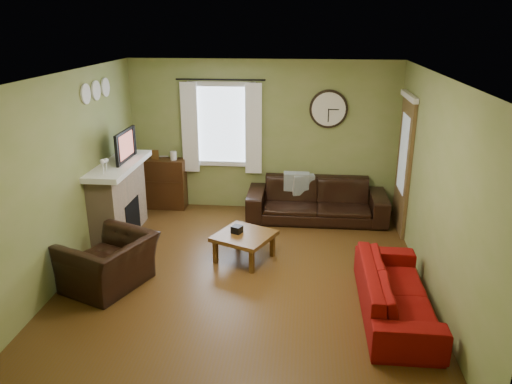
# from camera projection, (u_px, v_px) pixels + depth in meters

# --- Properties ---
(floor) EXTENTS (4.60, 5.20, 0.00)m
(floor) POSITION_uv_depth(u_px,v_px,m) (245.00, 277.00, 6.58)
(floor) COLOR #4D3114
(floor) RESTS_ON ground
(ceiling) EXTENTS (4.60, 5.20, 0.00)m
(ceiling) POSITION_uv_depth(u_px,v_px,m) (244.00, 76.00, 5.73)
(ceiling) COLOR white
(ceiling) RESTS_ON ground
(wall_left) EXTENTS (0.00, 5.20, 2.60)m
(wall_left) POSITION_uv_depth(u_px,v_px,m) (66.00, 178.00, 6.37)
(wall_left) COLOR olive
(wall_left) RESTS_ON ground
(wall_right) EXTENTS (0.00, 5.20, 2.60)m
(wall_right) POSITION_uv_depth(u_px,v_px,m) (436.00, 189.00, 5.94)
(wall_right) COLOR olive
(wall_right) RESTS_ON ground
(wall_back) EXTENTS (4.60, 0.00, 2.60)m
(wall_back) POSITION_uv_depth(u_px,v_px,m) (263.00, 137.00, 8.60)
(wall_back) COLOR olive
(wall_back) RESTS_ON ground
(wall_front) EXTENTS (4.60, 0.00, 2.60)m
(wall_front) POSITION_uv_depth(u_px,v_px,m) (203.00, 291.00, 3.71)
(wall_front) COLOR olive
(wall_front) RESTS_ON ground
(fireplace) EXTENTS (0.40, 1.40, 1.10)m
(fireplace) POSITION_uv_depth(u_px,v_px,m) (119.00, 202.00, 7.68)
(fireplace) COLOR tan
(fireplace) RESTS_ON floor
(firebox) EXTENTS (0.04, 0.60, 0.55)m
(firebox) POSITION_uv_depth(u_px,v_px,m) (132.00, 218.00, 7.74)
(firebox) COLOR black
(firebox) RESTS_ON fireplace
(mantel) EXTENTS (0.58, 1.60, 0.08)m
(mantel) POSITION_uv_depth(u_px,v_px,m) (117.00, 165.00, 7.48)
(mantel) COLOR white
(mantel) RESTS_ON fireplace
(tv) EXTENTS (0.08, 0.60, 0.35)m
(tv) POSITION_uv_depth(u_px,v_px,m) (121.00, 149.00, 7.55)
(tv) COLOR black
(tv) RESTS_ON mantel
(tv_screen) EXTENTS (0.02, 0.62, 0.36)m
(tv_screen) POSITION_uv_depth(u_px,v_px,m) (126.00, 146.00, 7.52)
(tv_screen) COLOR #994C3F
(tv_screen) RESTS_ON mantel
(medallion_left) EXTENTS (0.28, 0.28, 0.03)m
(medallion_left) POSITION_uv_depth(u_px,v_px,m) (86.00, 94.00, 6.81)
(medallion_left) COLOR white
(medallion_left) RESTS_ON wall_left
(medallion_mid) EXTENTS (0.28, 0.28, 0.03)m
(medallion_mid) POSITION_uv_depth(u_px,v_px,m) (96.00, 90.00, 7.13)
(medallion_mid) COLOR white
(medallion_mid) RESTS_ON wall_left
(medallion_right) EXTENTS (0.28, 0.28, 0.03)m
(medallion_right) POSITION_uv_depth(u_px,v_px,m) (105.00, 87.00, 7.46)
(medallion_right) COLOR white
(medallion_right) RESTS_ON wall_left
(window_pane) EXTENTS (1.00, 0.02, 1.30)m
(window_pane) POSITION_uv_depth(u_px,v_px,m) (222.00, 124.00, 8.58)
(window_pane) COLOR silver
(window_pane) RESTS_ON wall_back
(curtain_rod) EXTENTS (0.03, 0.03, 1.50)m
(curtain_rod) POSITION_uv_depth(u_px,v_px,m) (220.00, 80.00, 8.23)
(curtain_rod) COLOR black
(curtain_rod) RESTS_ON wall_back
(curtain_left) EXTENTS (0.28, 0.04, 1.55)m
(curtain_left) POSITION_uv_depth(u_px,v_px,m) (190.00, 128.00, 8.55)
(curtain_left) COLOR white
(curtain_left) RESTS_ON wall_back
(curtain_right) EXTENTS (0.28, 0.04, 1.55)m
(curtain_right) POSITION_uv_depth(u_px,v_px,m) (253.00, 129.00, 8.45)
(curtain_right) COLOR white
(curtain_right) RESTS_ON wall_back
(wall_clock) EXTENTS (0.64, 0.06, 0.64)m
(wall_clock) POSITION_uv_depth(u_px,v_px,m) (329.00, 109.00, 8.28)
(wall_clock) COLOR white
(wall_clock) RESTS_ON wall_back
(door) EXTENTS (0.05, 0.90, 2.10)m
(door) POSITION_uv_depth(u_px,v_px,m) (404.00, 166.00, 7.76)
(door) COLOR brown
(door) RESTS_ON floor
(bookshelf) EXTENTS (0.75, 0.32, 0.89)m
(bookshelf) POSITION_uv_depth(u_px,v_px,m) (165.00, 184.00, 8.87)
(bookshelf) COLOR #351C0B
(bookshelf) RESTS_ON floor
(book) EXTENTS (0.16, 0.22, 0.02)m
(book) POSITION_uv_depth(u_px,v_px,m) (161.00, 152.00, 8.95)
(book) COLOR #5B3915
(book) RESTS_ON bookshelf
(sofa_brown) EXTENTS (2.31, 0.91, 0.68)m
(sofa_brown) POSITION_uv_depth(u_px,v_px,m) (317.00, 200.00, 8.38)
(sofa_brown) COLOR black
(sofa_brown) RESTS_ON floor
(pillow_left) EXTENTS (0.37, 0.21, 0.36)m
(pillow_left) POSITION_uv_depth(u_px,v_px,m) (303.00, 185.00, 8.48)
(pillow_left) COLOR gray
(pillow_left) RESTS_ON sofa_brown
(pillow_right) EXTENTS (0.43, 0.13, 0.43)m
(pillow_right) POSITION_uv_depth(u_px,v_px,m) (296.00, 184.00, 8.51)
(pillow_right) COLOR gray
(pillow_right) RESTS_ON sofa_brown
(sofa_red) EXTENTS (0.75, 1.93, 0.56)m
(sofa_red) POSITION_uv_depth(u_px,v_px,m) (396.00, 292.00, 5.67)
(sofa_red) COLOR #740907
(sofa_red) RESTS_ON floor
(armchair) EXTENTS (1.21, 1.28, 0.66)m
(armchair) POSITION_uv_depth(u_px,v_px,m) (109.00, 263.00, 6.24)
(armchair) COLOR black
(armchair) RESTS_ON floor
(coffee_table) EXTENTS (0.96, 0.96, 0.39)m
(coffee_table) POSITION_uv_depth(u_px,v_px,m) (244.00, 247.00, 7.00)
(coffee_table) COLOR #5B3915
(coffee_table) RESTS_ON floor
(tissue_box) EXTENTS (0.17, 0.17, 0.10)m
(tissue_box) POSITION_uv_depth(u_px,v_px,m) (237.00, 232.00, 6.97)
(tissue_box) COLOR black
(tissue_box) RESTS_ON coffee_table
(wine_glass_a) EXTENTS (0.07, 0.07, 0.21)m
(wine_glass_a) POSITION_uv_depth(u_px,v_px,m) (103.00, 167.00, 6.90)
(wine_glass_a) COLOR white
(wine_glass_a) RESTS_ON mantel
(wine_glass_b) EXTENTS (0.07, 0.07, 0.19)m
(wine_glass_b) POSITION_uv_depth(u_px,v_px,m) (106.00, 165.00, 7.01)
(wine_glass_b) COLOR white
(wine_glass_b) RESTS_ON mantel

